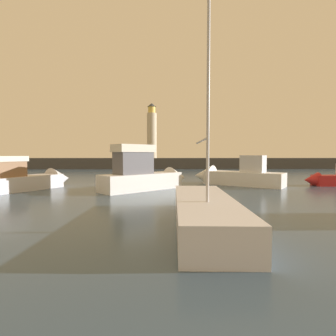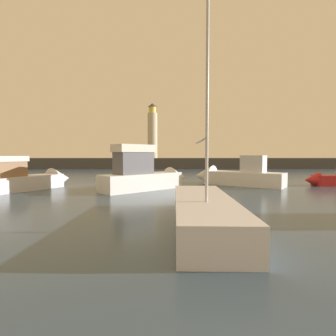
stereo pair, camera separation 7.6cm
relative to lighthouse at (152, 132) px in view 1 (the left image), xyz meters
name	(u,v)px [view 1 (the left image)]	position (x,y,z in m)	size (l,w,h in m)	color
ground_plane	(177,182)	(3.92, -28.25, -7.87)	(220.00, 220.00, 0.00)	#384C60
breakwater	(170,163)	(3.92, 0.00, -6.74)	(82.27, 5.86, 2.27)	#423F3D
lighthouse	(152,132)	(0.00, 0.00, 0.00)	(2.09, 2.09, 11.83)	beige
motorboat_0	(334,178)	(18.77, -32.42, -7.18)	(6.01, 1.64, 2.32)	#B21E1E
motorboat_1	(31,179)	(-9.08, -34.44, -6.99)	(6.00, 8.36, 3.28)	silver
motorboat_3	(233,176)	(9.22, -31.34, -7.01)	(8.67, 7.30, 3.32)	white
motorboat_4	(148,175)	(0.99, -34.67, -6.62)	(8.08, 7.40, 4.08)	white
sailboat_moored	(205,210)	(3.99, -46.39, -7.23)	(2.72, 8.76, 14.70)	silver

